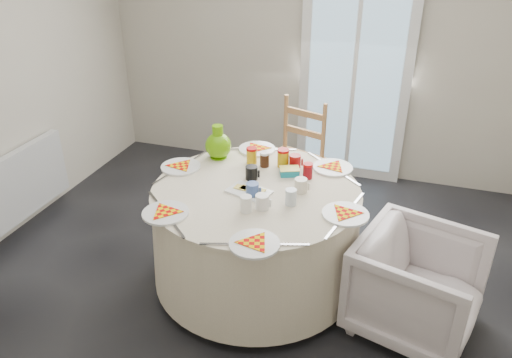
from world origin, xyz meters
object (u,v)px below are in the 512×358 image
(radiator, at_px, (20,185))
(green_pitcher, at_px, (218,139))
(wooden_chair, at_px, (292,161))
(table, at_px, (256,235))
(armchair, at_px, (419,276))

(radiator, bearing_deg, green_pitcher, 10.15)
(radiator, relative_size, wooden_chair, 1.03)
(radiator, relative_size, table, 0.73)
(table, bearing_deg, green_pitcher, 137.64)
(radiator, distance_m, wooden_chair, 2.19)
(armchair, bearing_deg, radiator, 101.82)
(radiator, distance_m, table, 2.00)
(table, bearing_deg, wooden_chair, 90.69)
(green_pitcher, bearing_deg, radiator, -156.59)
(wooden_chair, bearing_deg, radiator, -136.51)
(table, relative_size, armchair, 1.96)
(table, height_order, wooden_chair, wooden_chair)
(green_pitcher, bearing_deg, table, -29.10)
(radiator, xyz_separation_m, green_pitcher, (1.59, 0.29, 0.49))
(radiator, bearing_deg, table, -2.39)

